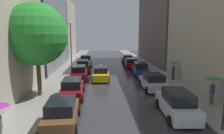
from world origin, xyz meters
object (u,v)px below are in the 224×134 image
(pedestrian_near_tree, at_px, (173,67))
(taxi_midroad, at_px, (101,73))
(pedestrian_by_kerb, at_px, (213,84))
(parked_car_right_second, at_px, (153,82))
(parked_car_left_second, at_px, (72,89))
(parked_car_right_fifth, at_px, (127,59))
(parked_car_right_third, at_px, (140,69))
(parked_car_left_fourth, at_px, (83,66))
(lamp_post_left, at_px, (71,44))
(parked_car_left_third, at_px, (79,73))
(parked_car_right_nearest, at_px, (177,104))
(parked_car_left_fifth, at_px, (86,61))
(parked_car_right_fourth, at_px, (131,63))
(street_tree_left, at_px, (36,34))
(parked_car_left_nearest, at_px, (62,113))

(pedestrian_near_tree, bearing_deg, taxi_midroad, -127.32)
(pedestrian_by_kerb, bearing_deg, parked_car_right_second, -135.45)
(parked_car_left_second, relative_size, taxi_midroad, 1.02)
(parked_car_right_fifth, relative_size, pedestrian_near_tree, 2.13)
(parked_car_right_third, bearing_deg, parked_car_left_fourth, 70.00)
(lamp_post_left, bearing_deg, pedestrian_near_tree, -26.39)
(parked_car_left_third, bearing_deg, pedestrian_by_kerb, -132.78)
(parked_car_right_second, relative_size, lamp_post_left, 0.61)
(parked_car_left_third, xyz_separation_m, pedestrian_by_kerb, (11.10, -9.44, 0.88))
(parked_car_right_nearest, height_order, pedestrian_by_kerb, pedestrian_by_kerb)
(parked_car_left_fifth, relative_size, parked_car_right_fourth, 1.01)
(parked_car_right_fifth, relative_size, taxi_midroad, 0.97)
(parked_car_left_third, relative_size, street_tree_left, 0.54)
(parked_car_right_fourth, xyz_separation_m, parked_car_right_fifth, (0.20, 5.60, -0.02))
(parked_car_right_fourth, xyz_separation_m, taxi_midroad, (-5.05, -8.13, 0.00))
(parked_car_left_fourth, height_order, parked_car_right_second, parked_car_left_fourth)
(parked_car_right_second, distance_m, parked_car_right_fourth, 12.64)
(parked_car_right_second, height_order, taxi_midroad, taxi_midroad)
(taxi_midroad, height_order, pedestrian_near_tree, pedestrian_near_tree)
(pedestrian_near_tree, height_order, lamp_post_left, lamp_post_left)
(parked_car_left_fifth, xyz_separation_m, parked_car_right_third, (7.90, -9.33, -0.02))
(parked_car_right_second, distance_m, parked_car_right_third, 6.64)
(parked_car_right_third, bearing_deg, parked_car_left_third, 107.51)
(parked_car_right_fourth, bearing_deg, lamp_post_left, 109.76)
(parked_car_right_third, bearing_deg, parked_car_right_second, -178.47)
(pedestrian_near_tree, xyz_separation_m, street_tree_left, (-14.05, -5.22, 3.83))
(parked_car_left_fifth, distance_m, taxi_midroad, 11.74)
(parked_car_right_nearest, distance_m, pedestrian_near_tree, 10.64)
(taxi_midroad, relative_size, lamp_post_left, 0.65)
(parked_car_left_nearest, xyz_separation_m, pedestrian_near_tree, (11.05, 10.95, 0.87))
(parked_car_left_third, height_order, parked_car_left_fifth, parked_car_left_fifth)
(parked_car_left_nearest, bearing_deg, parked_car_right_fourth, -22.57)
(parked_car_right_third, xyz_separation_m, parked_car_right_fourth, (-0.26, 6.00, -0.06))
(pedestrian_near_tree, distance_m, street_tree_left, 15.46)
(parked_car_left_nearest, xyz_separation_m, parked_car_right_third, (7.77, 14.20, 0.06))
(parked_car_right_nearest, distance_m, street_tree_left, 12.43)
(parked_car_left_nearest, height_order, parked_car_left_third, parked_car_left_third)
(parked_car_left_fifth, xyz_separation_m, parked_car_right_nearest, (7.63, -22.57, -0.03))
(parked_car_left_second, height_order, lamp_post_left, lamp_post_left)
(parked_car_right_second, bearing_deg, lamp_post_left, 43.22)
(parked_car_left_fifth, xyz_separation_m, street_tree_left, (-2.86, -17.79, 4.63))
(parked_car_left_nearest, bearing_deg, parked_car_right_second, -47.64)
(parked_car_left_nearest, height_order, lamp_post_left, lamp_post_left)
(parked_car_right_fourth, bearing_deg, parked_car_right_third, -175.01)
(parked_car_left_fourth, distance_m, parked_car_right_fifth, 11.46)
(street_tree_left, bearing_deg, parked_car_right_nearest, -24.51)
(taxi_midroad, distance_m, street_tree_left, 9.59)
(parked_car_left_fifth, bearing_deg, parked_car_left_third, 177.22)
(parked_car_right_third, bearing_deg, taxi_midroad, 114.10)
(parked_car_left_fifth, bearing_deg, parked_car_left_nearest, 177.80)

